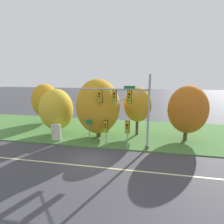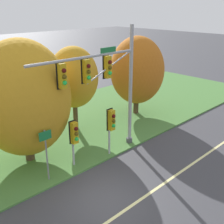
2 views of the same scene
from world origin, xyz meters
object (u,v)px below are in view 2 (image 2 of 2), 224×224
Objects in this scene: pedestrian_signal_further_along at (111,123)px; traffic_signal_mast at (106,79)px; route_sign_post at (46,149)px; tree_mid_verge at (74,78)px; tree_tall_centre at (137,70)px; pedestrian_signal_near_kerb at (74,135)px; tree_behind_signpost at (23,99)px.

traffic_signal_mast is at bearing 100.26° from pedestrian_signal_further_along.
pedestrian_signal_further_along is at bearing -79.74° from traffic_signal_mast.
route_sign_post is 6.75m from tree_mid_verge.
tree_mid_verge is at bearing 40.35° from route_sign_post.
tree_mid_verge is 0.95× the size of tree_tall_centre.
route_sign_post is at bearing -139.65° from tree_mid_verge.
tree_tall_centre is at bearing 17.43° from route_sign_post.
route_sign_post is (-1.80, -0.09, -0.13)m from pedestrian_signal_near_kerb.
route_sign_post is at bearing -162.57° from tree_tall_centre.
traffic_signal_mast reaches higher than tree_behind_signpost.
tree_mid_verge is (4.90, 4.17, 2.04)m from route_sign_post.
tree_tall_centre is at bearing 20.25° from pedestrian_signal_near_kerb.
pedestrian_signal_further_along reaches higher than pedestrian_signal_near_kerb.
tree_mid_verge reaches higher than route_sign_post.
route_sign_post is 0.44× the size of tree_tall_centre.
pedestrian_signal_near_kerb is 0.93× the size of pedestrian_signal_further_along.
tree_tall_centre reaches higher than pedestrian_signal_further_along.
tree_tall_centre is at bearing -8.88° from tree_mid_verge.
tree_tall_centre is at bearing 4.12° from tree_behind_signpost.
traffic_signal_mast is 2.57m from pedestrian_signal_further_along.
tree_mid_verge is 5.66m from tree_tall_centre.
pedestrian_signal_further_along is 1.05× the size of route_sign_post.
traffic_signal_mast reaches higher than pedestrian_signal_near_kerb.
traffic_signal_mast reaches higher than pedestrian_signal_further_along.
pedestrian_signal_near_kerb is 3.40m from tree_behind_signpost.
traffic_signal_mast is at bearing -34.66° from tree_behind_signpost.
tree_mid_verge is at bearing 171.12° from tree_tall_centre.
route_sign_post is 0.40× the size of tree_behind_signpost.
pedestrian_signal_near_kerb is 2.37m from pedestrian_signal_further_along.
tree_behind_signpost is at bearing -160.65° from tree_mid_verge.
tree_tall_centre is (10.15, 0.73, -0.14)m from tree_behind_signpost.
pedestrian_signal_near_kerb is at bearing -59.49° from tree_behind_signpost.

